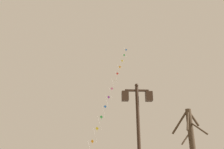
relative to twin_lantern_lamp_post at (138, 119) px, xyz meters
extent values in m
cylinder|color=black|center=(0.00, 0.00, -1.02)|extent=(0.14, 0.14, 4.78)
sphere|color=black|center=(0.00, 0.00, 1.45)|extent=(0.16, 0.16, 0.16)
cube|color=black|center=(0.00, 0.00, 1.22)|extent=(1.00, 0.08, 0.08)
cube|color=black|center=(-0.50, 0.00, 0.97)|extent=(0.28, 0.28, 0.40)
cube|color=beige|center=(-0.50, 0.00, 0.97)|extent=(0.19, 0.19, 0.30)
cube|color=black|center=(0.50, 0.00, 0.97)|extent=(0.28, 0.28, 0.40)
cube|color=beige|center=(0.50, 0.00, 0.97)|extent=(0.19, 0.19, 0.30)
cylinder|color=silver|center=(-2.67, 16.84, -0.17)|extent=(0.50, 1.00, 1.55)
cylinder|color=silver|center=(-2.19, 17.82, 1.37)|extent=(0.50, 1.00, 1.55)
cylinder|color=silver|center=(-1.72, 18.79, 2.92)|extent=(0.50, 1.00, 1.55)
cylinder|color=silver|center=(-1.24, 19.77, 4.46)|extent=(0.50, 1.00, 1.55)
cylinder|color=silver|center=(-0.76, 20.74, 6.00)|extent=(0.50, 1.00, 1.55)
cylinder|color=silver|center=(-0.28, 21.72, 7.54)|extent=(0.50, 1.00, 1.55)
cylinder|color=silver|center=(0.19, 22.69, 9.08)|extent=(0.50, 1.00, 1.55)
cylinder|color=silver|center=(0.67, 23.67, 10.63)|extent=(0.50, 1.00, 1.55)
cylinder|color=silver|center=(1.15, 24.64, 12.17)|extent=(0.50, 1.00, 1.55)
cylinder|color=silver|center=(1.62, 25.62, 13.71)|extent=(0.50, 1.00, 1.55)
cylinder|color=silver|center=(2.10, 26.59, 15.25)|extent=(0.50, 1.00, 1.55)
cylinder|color=silver|center=(2.58, 27.57, 16.79)|extent=(0.50, 1.00, 1.55)
cube|color=orange|center=(-2.43, 17.33, 0.60)|extent=(0.36, 0.23, 0.41)
cylinder|color=orange|center=(-2.43, 17.33, 0.33)|extent=(0.02, 0.03, 0.23)
cube|color=yellow|center=(-1.95, 18.30, 2.15)|extent=(0.40, 0.11, 0.41)
cylinder|color=yellow|center=(-1.95, 18.30, 1.89)|extent=(0.02, 0.02, 0.20)
cube|color=green|center=(-1.48, 19.28, 3.69)|extent=(0.40, 0.14, 0.41)
cylinder|color=green|center=(-1.48, 19.28, 3.39)|extent=(0.02, 0.03, 0.27)
cube|color=blue|center=(-1.00, 20.25, 5.23)|extent=(0.41, 0.10, 0.41)
cylinder|color=blue|center=(-1.00, 20.25, 4.92)|extent=(0.02, 0.04, 0.30)
cube|color=purple|center=(-0.52, 21.23, 6.77)|extent=(0.37, 0.21, 0.41)
cylinder|color=purple|center=(-0.52, 21.23, 6.46)|extent=(0.03, 0.04, 0.30)
cube|color=pink|center=(-0.05, 22.20, 8.31)|extent=(0.40, 0.12, 0.41)
cylinder|color=pink|center=(-0.05, 22.20, 8.04)|extent=(0.03, 0.05, 0.24)
cube|color=white|center=(0.43, 23.18, 9.85)|extent=(0.40, 0.14, 0.41)
cylinder|color=white|center=(0.43, 23.18, 9.59)|extent=(0.02, 0.02, 0.22)
cube|color=red|center=(0.91, 24.16, 11.40)|extent=(0.40, 0.13, 0.41)
cylinder|color=red|center=(0.91, 24.16, 11.13)|extent=(0.02, 0.04, 0.23)
cube|color=orange|center=(1.39, 25.13, 12.94)|extent=(0.40, 0.13, 0.41)
cylinder|color=orange|center=(1.39, 25.13, 12.63)|extent=(0.02, 0.03, 0.31)
cube|color=yellow|center=(1.86, 26.11, 14.48)|extent=(0.37, 0.21, 0.41)
cylinder|color=yellow|center=(1.86, 26.11, 14.19)|extent=(0.03, 0.04, 0.26)
cube|color=green|center=(2.34, 27.08, 16.02)|extent=(0.36, 0.23, 0.41)
cylinder|color=green|center=(2.34, 27.08, 15.74)|extent=(0.03, 0.04, 0.25)
cube|color=blue|center=(2.82, 28.06, 17.56)|extent=(0.36, 0.22, 0.41)
cylinder|color=blue|center=(2.82, 28.06, 17.30)|extent=(0.03, 0.04, 0.21)
cylinder|color=#423323|center=(2.92, 2.78, -0.43)|extent=(0.66, 0.22, 0.73)
cylinder|color=#423323|center=(2.99, 2.48, 0.45)|extent=(0.56, 0.86, 1.22)
cylinder|color=#423323|center=(3.45, 2.42, 0.03)|extent=(0.59, 0.95, 0.81)
cylinder|color=#423323|center=(2.76, 2.96, 0.44)|extent=(1.02, 0.33, 1.35)
cylinder|color=#423323|center=(3.58, 3.20, 0.66)|extent=(0.89, 0.84, 0.78)
camera|label=1|loc=(-1.48, -9.31, -1.65)|focal=37.11mm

